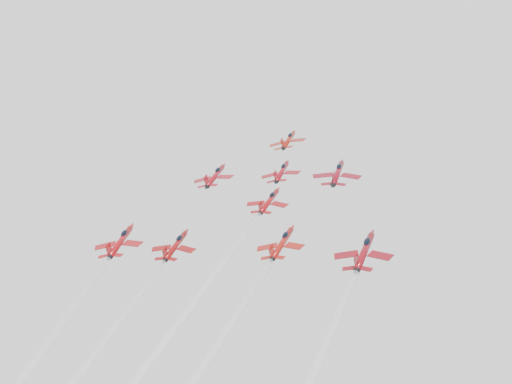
% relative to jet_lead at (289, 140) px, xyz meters
% --- Properties ---
extents(jet_lead, '(10.07, 12.56, 9.07)m').
position_rel_jet_lead_xyz_m(jet_lead, '(0.00, 0.00, 0.00)').
color(jet_lead, '#A61B0F').
extents(jet_row2_left, '(10.31, 12.86, 9.29)m').
position_rel_jet_lead_xyz_m(jet_row2_left, '(-13.05, -16.27, -11.30)').
color(jet_row2_left, '#A40F1B').
extents(jet_row2_center, '(9.41, 11.74, 8.48)m').
position_rel_jet_lead_xyz_m(jet_row2_center, '(3.74, -16.57, -11.52)').
color(jet_row2_center, maroon).
extents(jet_row2_right, '(10.49, 13.08, 9.45)m').
position_rel_jet_lead_xyz_m(jet_row2_right, '(17.11, -18.93, -13.14)').
color(jet_row2_right, maroon).
extents(jet_center, '(8.99, 80.97, 56.74)m').
position_rel_jet_lead_xyz_m(jet_center, '(5.02, -64.42, -44.83)').
color(jet_center, '#A50F13').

